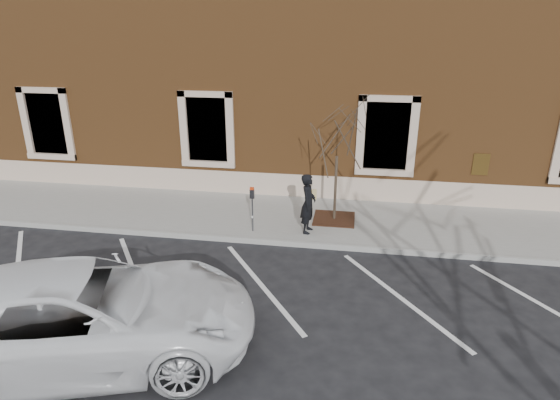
% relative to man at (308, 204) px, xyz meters
% --- Properties ---
extents(ground, '(120.00, 120.00, 0.00)m').
position_rel_man_xyz_m(ground, '(-0.80, -0.66, -1.02)').
color(ground, '#28282B').
rests_on(ground, ground).
extents(sidewalk_near, '(40.00, 3.50, 0.15)m').
position_rel_man_xyz_m(sidewalk_near, '(-0.80, 1.09, -0.94)').
color(sidewalk_near, '#A29F99').
rests_on(sidewalk_near, ground).
extents(curb_near, '(40.00, 0.12, 0.15)m').
position_rel_man_xyz_m(curb_near, '(-0.80, -0.71, -0.94)').
color(curb_near, '#9E9E99').
rests_on(curb_near, ground).
extents(parking_stripes, '(28.00, 4.40, 0.01)m').
position_rel_man_xyz_m(parking_stripes, '(-0.80, -2.86, -1.02)').
color(parking_stripes, silver).
rests_on(parking_stripes, ground).
extents(building_civic, '(40.00, 8.62, 8.00)m').
position_rel_man_xyz_m(building_civic, '(-0.80, 7.08, 2.98)').
color(building_civic, brown).
rests_on(building_civic, ground).
extents(man, '(0.49, 0.68, 1.74)m').
position_rel_man_xyz_m(man, '(0.00, 0.00, 0.00)').
color(man, black).
rests_on(man, sidewalk_near).
extents(parking_meter, '(0.12, 0.09, 1.34)m').
position_rel_man_xyz_m(parking_meter, '(-1.58, -0.22, 0.06)').
color(parking_meter, '#595B60').
rests_on(parking_meter, sidewalk_near).
extents(tree_grate, '(1.25, 1.25, 0.03)m').
position_rel_man_xyz_m(tree_grate, '(0.71, 1.04, -0.85)').
color(tree_grate, '#3E2114').
rests_on(tree_grate, sidewalk_near).
extents(sapling, '(2.18, 2.18, 3.64)m').
position_rel_man_xyz_m(sapling, '(0.71, 1.04, 1.68)').
color(sapling, '#413827').
rests_on(sapling, sidewalk_near).
extents(white_truck, '(6.91, 4.72, 1.76)m').
position_rel_man_xyz_m(white_truck, '(-3.52, -5.83, -0.14)').
color(white_truck, white).
rests_on(white_truck, ground).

